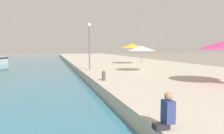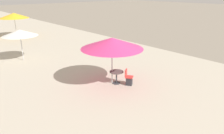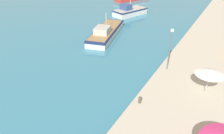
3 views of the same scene
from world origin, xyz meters
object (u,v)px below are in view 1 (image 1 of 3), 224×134
object	(u,v)px
lamppost	(89,38)
person_at_quay	(167,113)
cafe_umbrella_white	(141,48)
mooring_bollard	(104,75)
cafe_umbrella_striped	(132,46)

from	to	relation	value
lamppost	person_at_quay	bearing A→B (deg)	-92.21
cafe_umbrella_white	person_at_quay	size ratio (longest dim) A/B	2.59
cafe_umbrella_white	mooring_bollard	size ratio (longest dim) A/B	3.98
cafe_umbrella_white	person_at_quay	xyz separation A→B (m)	(-4.98, -13.38, -1.69)
person_at_quay	lamppost	xyz separation A→B (m)	(0.61, 15.81, 2.65)
cafe_umbrella_striped	person_at_quay	bearing A→B (deg)	-108.61
person_at_quay	lamppost	bearing A→B (deg)	87.79
cafe_umbrella_white	cafe_umbrella_striped	size ratio (longest dim) A/B	0.81
cafe_umbrella_striped	cafe_umbrella_white	bearing A→B (deg)	-105.96
cafe_umbrella_white	lamppost	bearing A→B (deg)	150.90
person_at_quay	cafe_umbrella_white	bearing A→B (deg)	69.59
cafe_umbrella_striped	lamppost	size ratio (longest dim) A/B	0.71
person_at_quay	mooring_bollard	xyz separation A→B (m)	(0.39, 8.95, -0.09)
cafe_umbrella_white	mooring_bollard	bearing A→B (deg)	-136.01
mooring_bollard	lamppost	world-z (taller)	lamppost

